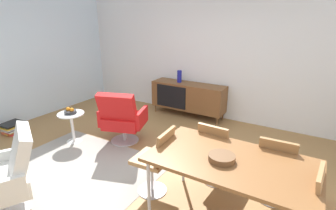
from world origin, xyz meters
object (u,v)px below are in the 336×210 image
at_px(sideboard, 188,96).
at_px(lounge_chair_red, 122,117).
at_px(armchair_black_shell, 6,175).
at_px(side_table_round, 72,124).
at_px(dining_chair_near_window, 156,159).
at_px(wooden_bowl_on_table, 222,158).
at_px(fruit_bowl, 70,111).
at_px(vase_cobalt, 179,76).
at_px(magazine_stack, 13,127).
at_px(dining_chair_back_left, 216,150).
at_px(dining_chair_back_right, 276,166).
at_px(dining_table, 231,163).

bearing_deg(sideboard, lounge_chair_red, -101.87).
relative_size(armchair_black_shell, side_table_round, 1.82).
bearing_deg(dining_chair_near_window, lounge_chair_red, 146.32).
xyz_separation_m(wooden_bowl_on_table, lounge_chair_red, (-2.04, 0.89, -0.30)).
bearing_deg(fruit_bowl, vase_cobalt, 66.92).
height_order(lounge_chair_red, magazine_stack, lounge_chair_red).
relative_size(sideboard, wooden_bowl_on_table, 6.15).
bearing_deg(fruit_bowl, magazine_stack, -165.04).
distance_m(dining_chair_back_left, magazine_stack, 3.84).
bearing_deg(lounge_chair_red, magazine_stack, -159.79).
height_order(wooden_bowl_on_table, lounge_chair_red, lounge_chair_red).
distance_m(lounge_chair_red, side_table_round, 0.88).
relative_size(dining_chair_near_window, dining_chair_back_left, 1.00).
xyz_separation_m(dining_chair_back_right, side_table_round, (-3.24, -0.15, -0.15)).
bearing_deg(armchair_black_shell, dining_chair_back_left, 43.77).
height_order(dining_chair_near_window, side_table_round, dining_chair_near_window).
xyz_separation_m(dining_chair_near_window, magazine_stack, (-3.25, 0.07, -0.37)).
height_order(vase_cobalt, dining_chair_back_left, vase_cobalt).
distance_m(dining_chair_back_right, armchair_black_shell, 2.94).
bearing_deg(magazine_stack, fruit_bowl, 14.96).
relative_size(vase_cobalt, magazine_stack, 0.62).
relative_size(dining_chair_back_left, side_table_round, 1.65).
bearing_deg(side_table_round, dining_chair_near_window, -11.56).
height_order(vase_cobalt, side_table_round, vase_cobalt).
distance_m(dining_chair_near_window, lounge_chair_red, 1.47).
relative_size(vase_cobalt, dining_chair_back_right, 0.30).
bearing_deg(dining_chair_near_window, fruit_bowl, 168.48).
height_order(sideboard, vase_cobalt, vase_cobalt).
height_order(dining_chair_back_left, dining_chair_back_right, same).
height_order(dining_table, dining_chair_back_left, dining_chair_back_left).
xyz_separation_m(side_table_round, fruit_bowl, (0.00, -0.00, 0.23)).
xyz_separation_m(dining_chair_back_left, fruit_bowl, (-2.53, -0.15, 0.09)).
bearing_deg(fruit_bowl, armchair_black_shell, -61.80).
distance_m(dining_chair_near_window, armchair_black_shell, 1.62).
bearing_deg(armchair_black_shell, dining_table, 27.75).
xyz_separation_m(sideboard, fruit_bowl, (-1.13, -2.14, 0.12)).
bearing_deg(dining_table, wooden_bowl_on_table, -135.98).
xyz_separation_m(dining_table, side_table_round, (-2.88, 0.41, -0.38)).
relative_size(lounge_chair_red, magazine_stack, 2.31).
xyz_separation_m(vase_cobalt, dining_table, (1.97, -2.55, -0.15)).
distance_m(dining_table, side_table_round, 2.94).
distance_m(armchair_black_shell, fruit_bowl, 1.71).
bearing_deg(sideboard, armchair_black_shell, -95.11).
bearing_deg(vase_cobalt, magazine_stack, -131.24).
relative_size(sideboard, side_table_round, 3.08).
bearing_deg(dining_table, sideboard, 124.48).
distance_m(dining_table, lounge_chair_red, 2.28).
height_order(sideboard, lounge_chair_red, lounge_chair_red).
distance_m(sideboard, side_table_round, 2.42).
bearing_deg(dining_table, dining_chair_near_window, 179.75).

